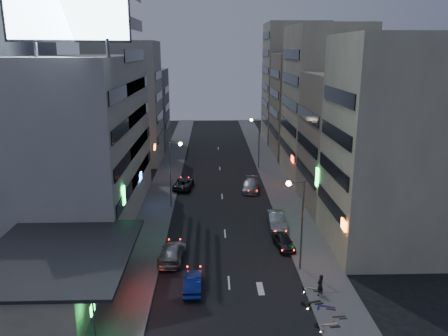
{
  "coord_description": "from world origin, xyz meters",
  "views": [
    {
      "loc": [
        -1.38,
        -28.26,
        18.58
      ],
      "look_at": [
        0.01,
        17.76,
        6.1
      ],
      "focal_mm": 35.0,
      "sensor_mm": 36.0,
      "label": 1
    }
  ],
  "objects_px": {
    "parked_car_right_mid": "(276,220)",
    "scooter_black_b": "(320,293)",
    "person": "(320,285)",
    "parked_car_left": "(184,183)",
    "scooter_silver_a": "(338,315)",
    "parked_car_right_near": "(284,242)",
    "scooter_blue": "(336,300)",
    "road_car_silver": "(172,252)",
    "road_car_blue": "(193,283)",
    "scooter_black_a": "(346,309)",
    "parked_car_right_far": "(251,185)",
    "scooter_silver_b": "(323,282)"
  },
  "relations": [
    {
      "from": "parked_car_left",
      "to": "road_car_silver",
      "type": "relative_size",
      "value": 0.99
    },
    {
      "from": "road_car_silver",
      "to": "scooter_black_b",
      "type": "distance_m",
      "value": 13.85
    },
    {
      "from": "parked_car_right_near",
      "to": "parked_car_right_far",
      "type": "height_order",
      "value": "parked_car_right_far"
    },
    {
      "from": "road_car_blue",
      "to": "scooter_blue",
      "type": "xyz_separation_m",
      "value": [
        10.71,
        -2.91,
        0.04
      ]
    },
    {
      "from": "parked_car_left",
      "to": "person",
      "type": "relative_size",
      "value": 2.97
    },
    {
      "from": "parked_car_left",
      "to": "scooter_blue",
      "type": "height_order",
      "value": "parked_car_left"
    },
    {
      "from": "road_car_blue",
      "to": "parked_car_right_near",
      "type": "bearing_deg",
      "value": -138.93
    },
    {
      "from": "scooter_black_a",
      "to": "scooter_blue",
      "type": "distance_m",
      "value": 1.14
    },
    {
      "from": "road_car_silver",
      "to": "scooter_silver_b",
      "type": "height_order",
      "value": "road_car_silver"
    },
    {
      "from": "scooter_black_a",
      "to": "scooter_silver_a",
      "type": "height_order",
      "value": "scooter_silver_a"
    },
    {
      "from": "parked_car_right_mid",
      "to": "scooter_black_a",
      "type": "relative_size",
      "value": 3.03
    },
    {
      "from": "parked_car_left",
      "to": "scooter_black_a",
      "type": "relative_size",
      "value": 3.14
    },
    {
      "from": "parked_car_left",
      "to": "scooter_silver_a",
      "type": "bearing_deg",
      "value": 118.35
    },
    {
      "from": "parked_car_left",
      "to": "scooter_black_b",
      "type": "bearing_deg",
      "value": 119.47
    },
    {
      "from": "road_car_blue",
      "to": "scooter_black_a",
      "type": "distance_m",
      "value": 11.79
    },
    {
      "from": "parked_car_right_near",
      "to": "scooter_silver_b",
      "type": "height_order",
      "value": "scooter_silver_b"
    },
    {
      "from": "scooter_black_b",
      "to": "scooter_blue",
      "type": "bearing_deg",
      "value": -150.82
    },
    {
      "from": "parked_car_right_near",
      "to": "parked_car_right_mid",
      "type": "relative_size",
      "value": 0.76
    },
    {
      "from": "scooter_silver_a",
      "to": "scooter_blue",
      "type": "height_order",
      "value": "scooter_silver_a"
    },
    {
      "from": "parked_car_right_mid",
      "to": "scooter_black_b",
      "type": "distance_m",
      "value": 14.46
    },
    {
      "from": "parked_car_left",
      "to": "scooter_silver_a",
      "type": "height_order",
      "value": "parked_car_left"
    },
    {
      "from": "scooter_silver_a",
      "to": "scooter_silver_b",
      "type": "xyz_separation_m",
      "value": [
        0.07,
        4.42,
        -0.01
      ]
    },
    {
      "from": "parked_car_right_near",
      "to": "scooter_black_b",
      "type": "relative_size",
      "value": 1.94
    },
    {
      "from": "scooter_black_a",
      "to": "road_car_silver",
      "type": "bearing_deg",
      "value": 50.5
    },
    {
      "from": "road_car_blue",
      "to": "scooter_black_a",
      "type": "height_order",
      "value": "road_car_blue"
    },
    {
      "from": "scooter_black_b",
      "to": "scooter_silver_b",
      "type": "height_order",
      "value": "scooter_silver_b"
    },
    {
      "from": "road_car_silver",
      "to": "scooter_black_b",
      "type": "bearing_deg",
      "value": 153.67
    },
    {
      "from": "parked_car_right_mid",
      "to": "scooter_blue",
      "type": "relative_size",
      "value": 2.63
    },
    {
      "from": "road_car_blue",
      "to": "person",
      "type": "bearing_deg",
      "value": 172.84
    },
    {
      "from": "parked_car_right_near",
      "to": "road_car_silver",
      "type": "xyz_separation_m",
      "value": [
        -10.6,
        -2.23,
        0.11
      ]
    },
    {
      "from": "scooter_black_a",
      "to": "scooter_silver_b",
      "type": "height_order",
      "value": "scooter_silver_b"
    },
    {
      "from": "parked_car_left",
      "to": "road_car_silver",
      "type": "distance_m",
      "value": 21.47
    },
    {
      "from": "parked_car_right_near",
      "to": "parked_car_right_mid",
      "type": "height_order",
      "value": "parked_car_right_mid"
    },
    {
      "from": "person",
      "to": "road_car_silver",
      "type": "bearing_deg",
      "value": -68.35
    },
    {
      "from": "parked_car_right_near",
      "to": "person",
      "type": "height_order",
      "value": "person"
    },
    {
      "from": "person",
      "to": "scooter_silver_a",
      "type": "bearing_deg",
      "value": 55.67
    },
    {
      "from": "scooter_black_a",
      "to": "scooter_black_b",
      "type": "distance_m",
      "value": 2.44
    },
    {
      "from": "parked_car_right_far",
      "to": "scooter_blue",
      "type": "relative_size",
      "value": 2.71
    },
    {
      "from": "parked_car_right_near",
      "to": "parked_car_right_far",
      "type": "bearing_deg",
      "value": 87.29
    },
    {
      "from": "parked_car_right_mid",
      "to": "scooter_silver_b",
      "type": "bearing_deg",
      "value": -80.64
    },
    {
      "from": "parked_car_right_near",
      "to": "scooter_black_b",
      "type": "distance_m",
      "value": 9.48
    },
    {
      "from": "scooter_blue",
      "to": "scooter_black_b",
      "type": "xyz_separation_m",
      "value": [
        -0.94,
        0.97,
        0.02
      ]
    },
    {
      "from": "scooter_silver_b",
      "to": "road_car_silver",
      "type": "bearing_deg",
      "value": 81.97
    },
    {
      "from": "person",
      "to": "parked_car_right_near",
      "type": "bearing_deg",
      "value": -120.97
    },
    {
      "from": "parked_car_right_far",
      "to": "road_car_silver",
      "type": "xyz_separation_m",
      "value": [
        -8.99,
        -20.14,
        0.01
      ]
    },
    {
      "from": "scooter_blue",
      "to": "scooter_silver_b",
      "type": "distance_m",
      "value": 2.55
    },
    {
      "from": "person",
      "to": "parked_car_left",
      "type": "bearing_deg",
      "value": -106.42
    },
    {
      "from": "parked_car_right_mid",
      "to": "parked_car_left",
      "type": "bearing_deg",
      "value": 128.57
    },
    {
      "from": "parked_car_right_mid",
      "to": "scooter_silver_a",
      "type": "xyz_separation_m",
      "value": [
        1.74,
        -17.28,
        -0.09
      ]
    },
    {
      "from": "parked_car_right_far",
      "to": "person",
      "type": "bearing_deg",
      "value": -75.92
    }
  ]
}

